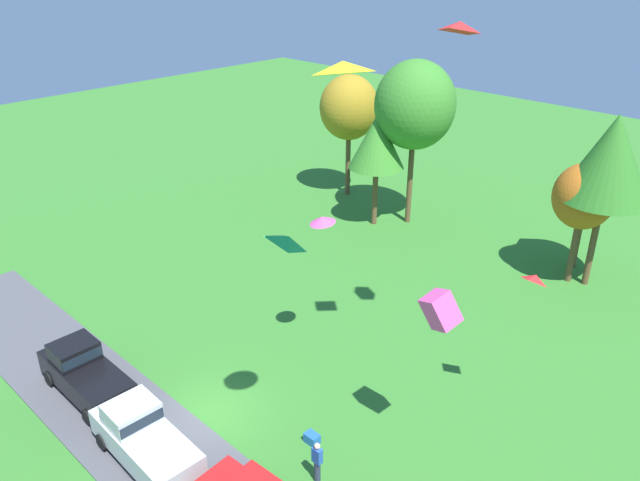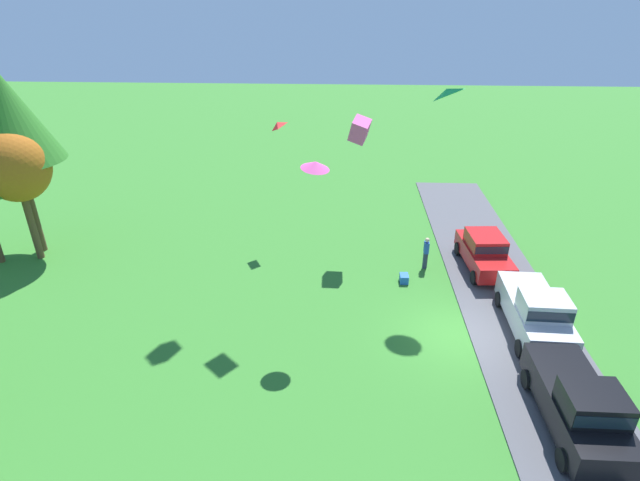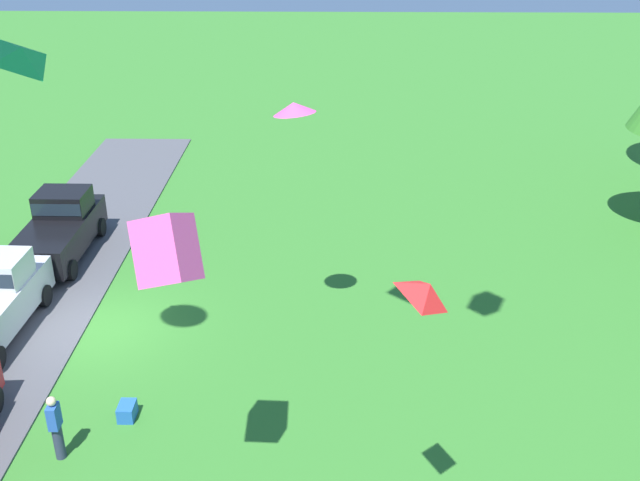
{
  "view_description": "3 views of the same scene",
  "coord_description": "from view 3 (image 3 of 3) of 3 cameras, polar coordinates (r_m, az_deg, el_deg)",
  "views": [
    {
      "loc": [
        16.85,
        -11.07,
        17.35
      ],
      "look_at": [
        -0.51,
        6.96,
        5.24
      ],
      "focal_mm": 35.0,
      "sensor_mm": 36.0,
      "label": 1
    },
    {
      "loc": [
        -16.84,
        4.8,
        12.77
      ],
      "look_at": [
        0.68,
        5.68,
        3.89
      ],
      "focal_mm": 28.0,
      "sensor_mm": 36.0,
      "label": 2
    },
    {
      "loc": [
        18.86,
        6.83,
        12.08
      ],
      "look_at": [
        1.03,
        6.5,
        3.48
      ],
      "focal_mm": 42.0,
      "sensor_mm": 36.0,
      "label": 3
    }
  ],
  "objects": [
    {
      "name": "kite_diamond_topmost",
      "position": [
        16.19,
        -21.77,
        13.01
      ],
      "size": [
        1.36,
        1.41,
        0.73
      ],
      "primitive_type": "pyramid",
      "rotation": [
        0.46,
        0.0,
        2.53
      ],
      "color": "green"
    },
    {
      "name": "ground_plane",
      "position": [
        23.42,
        -16.17,
        -6.47
      ],
      "size": [
        120.0,
        120.0,
        0.0
      ],
      "primitive_type": "plane",
      "color": "#337528"
    },
    {
      "name": "car_pickup_near_entrance",
      "position": [
        27.85,
        -19.18,
        1.01
      ],
      "size": [
        5.01,
        2.07,
        2.14
      ],
      "color": "black",
      "rests_on": "ground"
    },
    {
      "name": "person_watching_sky",
      "position": [
        18.52,
        -19.48,
        -13.25
      ],
      "size": [
        0.36,
        0.24,
        1.71
      ],
      "color": "#2D334C",
      "rests_on": "ground"
    },
    {
      "name": "pavement_strip",
      "position": [
        24.33,
        -22.34,
        -6.11
      ],
      "size": [
        36.0,
        4.4,
        0.06
      ],
      "primitive_type": "cube",
      "color": "#4C4C51",
      "rests_on": "ground"
    },
    {
      "name": "kite_diamond_high_left",
      "position": [
        11.55,
        8.37,
        -3.9
      ],
      "size": [
        0.81,
        0.81,
        0.59
      ],
      "primitive_type": "pyramid",
      "rotation": [
        0.51,
        0.0,
        3.07
      ],
      "color": "red"
    },
    {
      "name": "kite_box_low_drifter",
      "position": [
        12.75,
        -11.6,
        -0.75
      ],
      "size": [
        1.38,
        1.22,
        1.55
      ],
      "primitive_type": "cube",
      "rotation": [
        0.4,
        0.3,
        4.5
      ],
      "color": "#EA4C9E"
    },
    {
      "name": "kite_delta_near_flag",
      "position": [
        18.89,
        -1.99,
        10.06
      ],
      "size": [
        1.55,
        1.55,
        0.45
      ],
      "primitive_type": "cone",
      "rotation": [
        -0.15,
        0.0,
        2.47
      ],
      "color": "#EA4C9E"
    },
    {
      "name": "cooler_box",
      "position": [
        19.64,
        -14.48,
        -12.47
      ],
      "size": [
        0.56,
        0.4,
        0.4
      ],
      "primitive_type": "cube",
      "color": "blue",
      "rests_on": "ground"
    }
  ]
}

